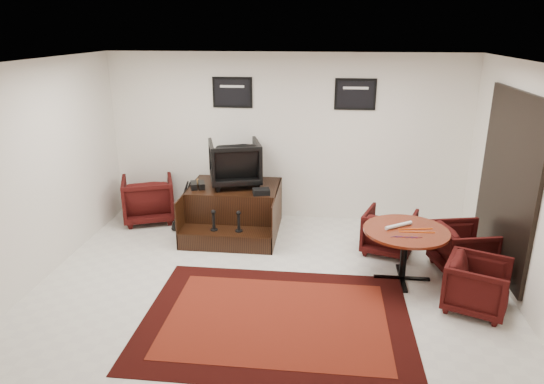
{
  "coord_description": "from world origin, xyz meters",
  "views": [
    {
      "loc": [
        0.65,
        -5.46,
        3.18
      ],
      "look_at": [
        -0.07,
        0.9,
        0.99
      ],
      "focal_mm": 32.0,
      "sensor_mm": 36.0,
      "label": 1
    }
  ],
  "objects": [
    {
      "name": "ground",
      "position": [
        0.0,
        0.0,
        0.0
      ],
      "size": [
        6.0,
        6.0,
        0.0
      ],
      "primitive_type": "plane",
      "color": "silver",
      "rests_on": "ground"
    },
    {
      "name": "room_shell",
      "position": [
        0.41,
        0.12,
        1.79
      ],
      "size": [
        6.02,
        5.02,
        2.81
      ],
      "color": "white",
      "rests_on": "ground"
    },
    {
      "name": "area_rug",
      "position": [
        0.17,
        -0.72,
        0.01
      ],
      "size": [
        3.05,
        2.28,
        0.01
      ],
      "color": "black",
      "rests_on": "ground"
    },
    {
      "name": "shine_podium",
      "position": [
        -0.78,
        1.77,
        0.34
      ],
      "size": [
        1.44,
        1.48,
        0.74
      ],
      "color": "black",
      "rests_on": "ground"
    },
    {
      "name": "shine_chair",
      "position": [
        -0.78,
        1.92,
        1.15
      ],
      "size": [
        0.96,
        0.93,
        0.81
      ],
      "primitive_type": "imported",
      "rotation": [
        0.0,
        0.0,
        3.43
      ],
      "color": "black",
      "rests_on": "shine_podium"
    },
    {
      "name": "shoes_pair",
      "position": [
        -1.34,
        1.67,
        0.79
      ],
      "size": [
        0.28,
        0.31,
        0.1
      ],
      "color": "black",
      "rests_on": "shine_podium"
    },
    {
      "name": "polish_kit",
      "position": [
        -0.3,
        1.48,
        0.79
      ],
      "size": [
        0.29,
        0.24,
        0.09
      ],
      "primitive_type": "cube",
      "rotation": [
        0.0,
        0.0,
        0.25
      ],
      "color": "black",
      "rests_on": "shine_podium"
    },
    {
      "name": "umbrella_black",
      "position": [
        -1.63,
        1.64,
        0.45
      ],
      "size": [
        0.33,
        0.12,
        0.89
      ],
      "primitive_type": null,
      "color": "black",
      "rests_on": "ground"
    },
    {
      "name": "umbrella_hooked",
      "position": [
        -1.63,
        1.81,
        0.41
      ],
      "size": [
        0.31,
        0.11,
        0.82
      ],
      "primitive_type": null,
      "color": "black",
      "rests_on": "ground"
    },
    {
      "name": "armchair_side",
      "position": [
        -2.33,
        2.05,
        0.42
      ],
      "size": [
        1.04,
        1.01,
        0.85
      ],
      "primitive_type": "imported",
      "rotation": [
        0.0,
        0.0,
        3.5
      ],
      "color": "black",
      "rests_on": "ground"
    },
    {
      "name": "meeting_table",
      "position": [
        1.72,
        0.41,
        0.62
      ],
      "size": [
        1.09,
        1.09,
        0.71
      ],
      "color": "#46110A",
      "rests_on": "ground"
    },
    {
      "name": "table_chair_back",
      "position": [
        1.63,
        1.23,
        0.36
      ],
      "size": [
        0.87,
        0.84,
        0.71
      ],
      "primitive_type": "imported",
      "rotation": [
        0.0,
        0.0,
        2.8
      ],
      "color": "black",
      "rests_on": "ground"
    },
    {
      "name": "table_chair_window",
      "position": [
        2.56,
        0.74,
        0.36
      ],
      "size": [
        0.8,
        0.83,
        0.73
      ],
      "primitive_type": "imported",
      "rotation": [
        0.0,
        0.0,
        1.79
      ],
      "color": "black",
      "rests_on": "ground"
    },
    {
      "name": "table_chair_corner",
      "position": [
        2.48,
        -0.23,
        0.35
      ],
      "size": [
        0.85,
        0.87,
        0.7
      ],
      "primitive_type": "imported",
      "rotation": [
        0.0,
        0.0,
        1.17
      ],
      "color": "black",
      "rests_on": "ground"
    },
    {
      "name": "paper_roll",
      "position": [
        1.63,
        0.48,
        0.74
      ],
      "size": [
        0.38,
        0.28,
        0.05
      ],
      "primitive_type": "cylinder",
      "rotation": [
        0.0,
        1.57,
        0.59
      ],
      "color": "silver",
      "rests_on": "meeting_table"
    },
    {
      "name": "table_clutter",
      "position": [
        1.81,
        0.33,
        0.72
      ],
      "size": [
        0.57,
        0.34,
        0.01
      ],
      "color": "#E8510C",
      "rests_on": "meeting_table"
    }
  ]
}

